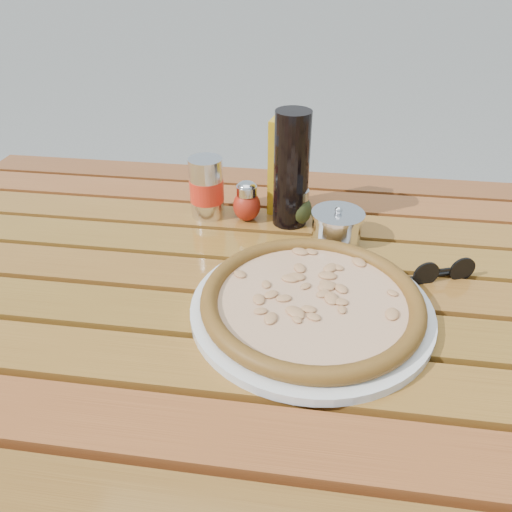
# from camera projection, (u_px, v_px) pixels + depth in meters

# --- Properties ---
(table) EXTENTS (1.40, 0.90, 0.75)m
(table) POSITION_uv_depth(u_px,v_px,m) (254.00, 313.00, 0.86)
(table) COLOR #361E0C
(table) RESTS_ON ground
(plate) EXTENTS (0.38, 0.38, 0.01)m
(plate) POSITION_uv_depth(u_px,v_px,m) (311.00, 308.00, 0.74)
(plate) COLOR silver
(plate) RESTS_ON table
(pizza) EXTENTS (0.38, 0.38, 0.03)m
(pizza) POSITION_uv_depth(u_px,v_px,m) (312.00, 300.00, 0.74)
(pizza) COLOR beige
(pizza) RESTS_ON plate
(pepper_shaker) EXTENTS (0.06, 0.06, 0.08)m
(pepper_shaker) POSITION_uv_depth(u_px,v_px,m) (247.00, 202.00, 0.97)
(pepper_shaker) COLOR #B02714
(pepper_shaker) RESTS_ON table
(oregano_shaker) EXTENTS (0.06, 0.06, 0.08)m
(oregano_shaker) POSITION_uv_depth(u_px,v_px,m) (298.00, 206.00, 0.96)
(oregano_shaker) COLOR #323917
(oregano_shaker) RESTS_ON table
(dark_bottle) EXTENTS (0.08, 0.08, 0.22)m
(dark_bottle) POSITION_uv_depth(u_px,v_px,m) (291.00, 170.00, 0.92)
(dark_bottle) COLOR black
(dark_bottle) RESTS_ON table
(soda_can) EXTENTS (0.08, 0.08, 0.12)m
(soda_can) POSITION_uv_depth(u_px,v_px,m) (207.00, 188.00, 0.98)
(soda_can) COLOR silver
(soda_can) RESTS_ON table
(olive_oil_cruet) EXTENTS (0.06, 0.06, 0.21)m
(olive_oil_cruet) POSITION_uv_depth(u_px,v_px,m) (285.00, 166.00, 0.97)
(olive_oil_cruet) COLOR #BA8B13
(olive_oil_cruet) RESTS_ON table
(parmesan_tin) EXTENTS (0.11, 0.11, 0.07)m
(parmesan_tin) POSITION_uv_depth(u_px,v_px,m) (337.00, 227.00, 0.90)
(parmesan_tin) COLOR silver
(parmesan_tin) RESTS_ON table
(sunglasses) EXTENTS (0.11, 0.06, 0.04)m
(sunglasses) POSITION_uv_depth(u_px,v_px,m) (443.00, 272.00, 0.81)
(sunglasses) COLOR black
(sunglasses) RESTS_ON table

